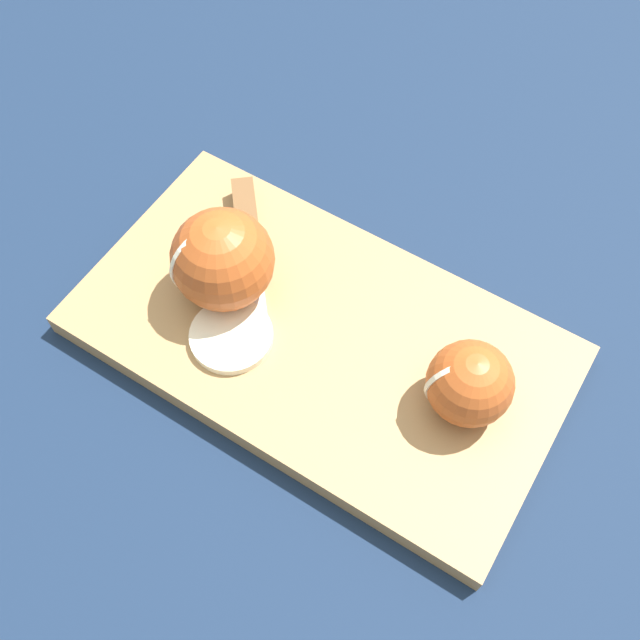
# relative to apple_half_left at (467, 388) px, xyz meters

# --- Properties ---
(ground_plane) EXTENTS (4.00, 4.00, 0.00)m
(ground_plane) POSITION_rel_apple_half_left_xyz_m (0.12, -0.00, -0.05)
(ground_plane) COLOR #14233D
(cutting_board) EXTENTS (0.40, 0.23, 0.02)m
(cutting_board) POSITION_rel_apple_half_left_xyz_m (0.12, -0.00, -0.04)
(cutting_board) COLOR #A37A4C
(cutting_board) RESTS_ON ground_plane
(apple_half_left) EXTENTS (0.06, 0.06, 0.06)m
(apple_half_left) POSITION_rel_apple_half_left_xyz_m (0.00, 0.00, 0.00)
(apple_half_left) COLOR #AD4C1E
(apple_half_left) RESTS_ON cutting_board
(apple_half_right) EXTENTS (0.08, 0.08, 0.08)m
(apple_half_right) POSITION_rel_apple_half_left_xyz_m (0.21, -0.01, 0.01)
(apple_half_right) COLOR #AD4C1E
(apple_half_right) RESTS_ON cutting_board
(knife) EXTENTS (0.10, 0.12, 0.02)m
(knife) POSITION_rel_apple_half_left_xyz_m (0.23, -0.07, -0.02)
(knife) COLOR silver
(knife) RESTS_ON cutting_board
(apple_slice) EXTENTS (0.07, 0.07, 0.01)m
(apple_slice) POSITION_rel_apple_half_left_xyz_m (0.18, 0.03, -0.03)
(apple_slice) COLOR #EFE5C6
(apple_slice) RESTS_ON cutting_board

